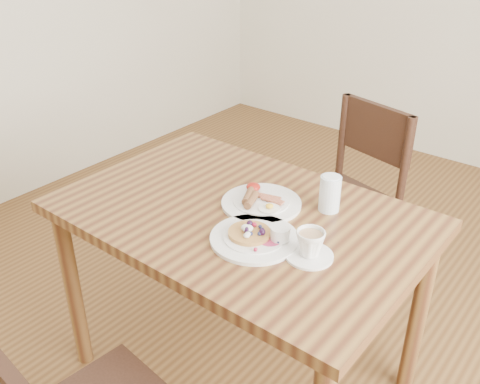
% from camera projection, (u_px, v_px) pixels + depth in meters
% --- Properties ---
extents(ground, '(5.00, 5.00, 0.00)m').
position_uv_depth(ground, '(240.00, 372.00, 2.13)').
color(ground, '#593719').
rests_on(ground, ground).
extents(dining_table, '(1.20, 0.80, 0.75)m').
position_uv_depth(dining_table, '(240.00, 235.00, 1.82)').
color(dining_table, brown).
rests_on(dining_table, ground).
extents(chair_far, '(0.51, 0.51, 0.88)m').
position_uv_depth(chair_far, '(349.00, 193.00, 2.41)').
color(chair_far, '#331C12').
rests_on(chair_far, ground).
extents(pancake_plate, '(0.27, 0.27, 0.06)m').
position_uv_depth(pancake_plate, '(256.00, 236.00, 1.61)').
color(pancake_plate, white).
rests_on(pancake_plate, dining_table).
extents(breakfast_plate, '(0.27, 0.27, 0.04)m').
position_uv_depth(breakfast_plate, '(260.00, 202.00, 1.80)').
color(breakfast_plate, white).
rests_on(breakfast_plate, dining_table).
extents(teacup_saucer, '(0.14, 0.14, 0.09)m').
position_uv_depth(teacup_saucer, '(310.00, 246.00, 1.53)').
color(teacup_saucer, white).
rests_on(teacup_saucer, dining_table).
extents(water_glass, '(0.07, 0.07, 0.12)m').
position_uv_depth(water_glass, '(330.00, 194.00, 1.75)').
color(water_glass, silver).
rests_on(water_glass, dining_table).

